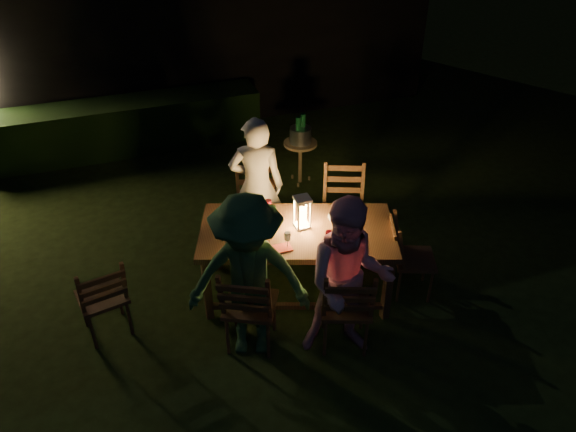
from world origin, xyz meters
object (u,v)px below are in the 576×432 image
object	(u,v)px
person_opp_right	(349,281)
chair_far_right	(342,226)
dining_table	(297,236)
lantern	(302,214)
ice_bucket	(301,135)
chair_near_right	(345,319)
chair_far_left	(258,227)
chair_near_left	(251,319)
person_opp_left	(248,279)
bottle_bucket_a	(298,134)
bottle_table	(273,218)
bottle_bucket_b	(303,130)
chair_end	(411,270)
chair_spare	(105,310)
person_house_side	(257,186)
side_table	(300,147)

from	to	relation	value
person_opp_right	chair_far_right	bearing A→B (deg)	86.37
dining_table	lantern	size ratio (longest dim) A/B	6.29
chair_far_right	ice_bucket	size ratio (longest dim) A/B	3.62
chair_near_right	chair_far_right	xyz separation A→B (m)	(0.61, 1.42, 0.01)
chair_near_right	chair_far_left	world-z (taller)	chair_near_right
chair_near_left	person_opp_left	size ratio (longest dim) A/B	0.62
chair_far_left	bottle_bucket_a	size ratio (longest dim) A/B	3.28
bottle_table	bottle_bucket_b	xyz separation A→B (m)	(1.15, 2.17, -0.17)
person_opp_right	bottle_bucket_a	size ratio (longest dim) A/B	5.26
chair_near_right	chair_far_left	xyz separation A→B (m)	(-0.34, 1.76, -0.00)
chair_end	chair_spare	size ratio (longest dim) A/B	0.98
ice_bucket	bottle_bucket_b	size ratio (longest dim) A/B	0.94
chair_far_right	chair_end	size ratio (longest dim) A/B	1.12
chair_near_left	chair_spare	bearing A→B (deg)	-178.67
person_house_side	side_table	bearing A→B (deg)	-108.92
chair_far_left	chair_far_right	size ratio (longest dim) A/B	0.97
chair_far_left	ice_bucket	distance (m)	1.74
chair_end	person_opp_right	size ratio (longest dim) A/B	0.57
person_house_side	side_table	distance (m)	1.66
chair_near_left	chair_far_right	xyz separation A→B (m)	(1.46, 1.12, 0.00)
person_house_side	person_opp_left	xyz separation A→B (m)	(-0.54, -1.55, 0.01)
chair_far_right	side_table	size ratio (longest dim) A/B	1.72
chair_near_right	chair_end	distance (m)	1.10
person_house_side	chair_far_right	bearing A→B (deg)	177.28
chair_end	person_house_side	size ratio (longest dim) A/B	0.57
ice_bucket	bottle_bucket_b	world-z (taller)	bottle_bucket_b
chair_end	chair_spare	bearing A→B (deg)	-76.72
person_house_side	chair_near_right	bearing A→B (deg)	119.47
chair_near_right	chair_near_left	bearing A→B (deg)	-179.06
chair_spare	bottle_bucket_b	size ratio (longest dim) A/B	3.10
person_opp_right	bottle_bucket_b	size ratio (longest dim) A/B	5.26
chair_spare	bottle_bucket_a	distance (m)	3.55
dining_table	person_opp_right	bearing A→B (deg)	-61.24
chair_near_left	chair_far_right	distance (m)	1.84
ice_bucket	chair_spare	bearing A→B (deg)	-142.78
chair_far_right	person_house_side	bearing A→B (deg)	-0.41
chair_far_right	person_house_side	world-z (taller)	person_house_side
chair_far_left	bottle_table	bearing A→B (deg)	99.62
lantern	chair_near_right	bearing A→B (deg)	-83.42
chair_far_right	chair_near_right	bearing A→B (deg)	88.55
chair_far_left	bottle_bucket_b	size ratio (longest dim) A/B	3.28
side_table	dining_table	bearing A→B (deg)	-111.31
person_house_side	side_table	size ratio (longest dim) A/B	2.68
chair_spare	person_house_side	xyz separation A→B (m)	(1.83, 0.88, 0.55)
chair_far_left	chair_end	xyz separation A→B (m)	(1.33, -1.28, -0.02)
dining_table	person_opp_left	xyz separation A→B (m)	(-0.70, -0.62, 0.12)
chair_far_left	lantern	size ratio (longest dim) A/B	3.00
chair_spare	bottle_bucket_a	world-z (taller)	chair_spare
person_opp_right	chair_spare	bearing A→B (deg)	175.06
person_opp_left	bottle_bucket_a	distance (m)	3.17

